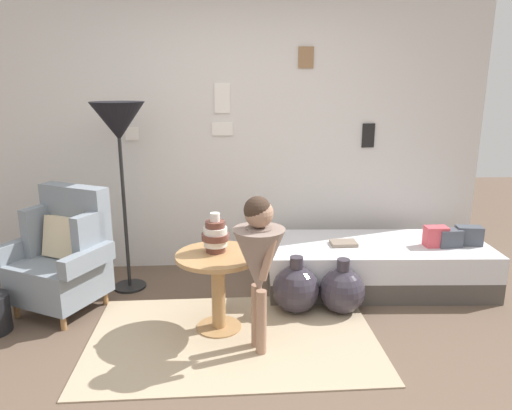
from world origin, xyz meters
The scene contains 15 objects.
ground_plane centered at (0.00, 0.00, 0.00)m, with size 12.00×12.00×0.00m, color brown.
gallery_wall centered at (0.00, 1.95, 1.30)m, with size 4.80×0.12×2.60m.
rug centered at (-0.05, 0.47, 0.01)m, with size 2.02×1.28×0.01m, color tan.
armchair centered at (-1.36, 1.05, 0.44)m, with size 0.90×0.82×0.97m.
daybed centered at (1.24, 1.28, 0.20)m, with size 1.94×0.91×0.40m.
pillow_head centered at (2.00, 1.19, 0.48)m, with size 0.21×0.12×0.16m, color #474C56.
pillow_mid centered at (1.81, 1.16, 0.47)m, with size 0.20×0.12×0.15m, color #474C56.
pillow_back centered at (1.70, 1.17, 0.49)m, with size 0.19×0.12×0.17m, color #D64C56.
side_table centered at (-0.15, 0.62, 0.42)m, with size 0.60×0.60×0.58m.
vase_striped centered at (-0.16, 0.67, 0.70)m, with size 0.20×0.20×0.29m.
floor_lamp centered at (-0.94, 1.40, 1.40)m, with size 0.44×0.44×1.61m.
person_child centered at (0.12, 0.31, 0.68)m, with size 0.34×0.34×1.07m.
book_on_daybed centered at (0.93, 1.26, 0.42)m, with size 0.22×0.16×0.03m, color gray.
demijohn_near centered at (0.46, 0.85, 0.19)m, with size 0.37×0.37×0.46m.
demijohn_far centered at (0.82, 0.82, 0.18)m, with size 0.36×0.36×0.44m.
Camera 1 is at (-0.09, -2.54, 1.76)m, focal length 33.25 mm.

